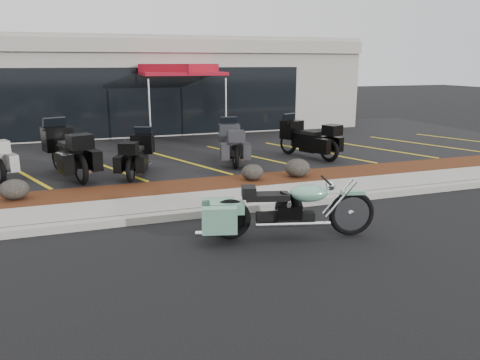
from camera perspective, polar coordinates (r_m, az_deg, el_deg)
name	(u,v)px	position (r m, az deg, el deg)	size (l,w,h in m)	color
ground	(247,227)	(8.77, 0.88, -5.77)	(90.00, 90.00, 0.00)	black
curb	(232,209)	(9.55, -0.96, -3.61)	(24.00, 0.25, 0.15)	gray
sidewalk	(222,200)	(10.19, -2.19, -2.47)	(24.00, 1.20, 0.15)	gray
mulch_bed	(208,186)	(11.30, -3.96, -0.79)	(24.00, 1.20, 0.16)	#3C1C0D
upper_lot	(167,149)	(16.45, -8.91, 3.79)	(26.00, 9.60, 0.15)	black
dealership_building	(140,84)	(22.42, -12.06, 11.35)	(18.00, 8.16, 4.00)	#9B968C
boulder_left	(14,189)	(10.99, -25.84, -1.04)	(0.61, 0.51, 0.43)	black
boulder_mid	(252,172)	(11.53, 1.52, 0.96)	(0.55, 0.46, 0.39)	black
boulder_right	(297,168)	(11.94, 7.00, 1.49)	(0.65, 0.54, 0.46)	black
hero_cruiser	(352,207)	(8.41, 13.47, -3.22)	(3.03, 0.77, 1.07)	#6BA68B
touring_black_front	(57,144)	(13.33, -21.46, 4.05)	(2.49, 0.95, 1.45)	black
touring_black_mid	(144,148)	(12.97, -11.64, 3.86)	(2.01, 0.77, 1.17)	black
touring_grey	(229,137)	(14.26, -1.40, 5.24)	(2.16, 0.82, 1.26)	#313237
touring_black_rear	(289,134)	(14.89, 5.93, 5.62)	(2.23, 0.85, 1.29)	black
traffic_cone	(137,143)	(15.78, -12.40, 4.40)	(0.29, 0.29, 0.50)	#F63808
popup_canopy	(180,71)	(18.29, -7.38, 13.06)	(3.65, 3.65, 2.78)	silver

